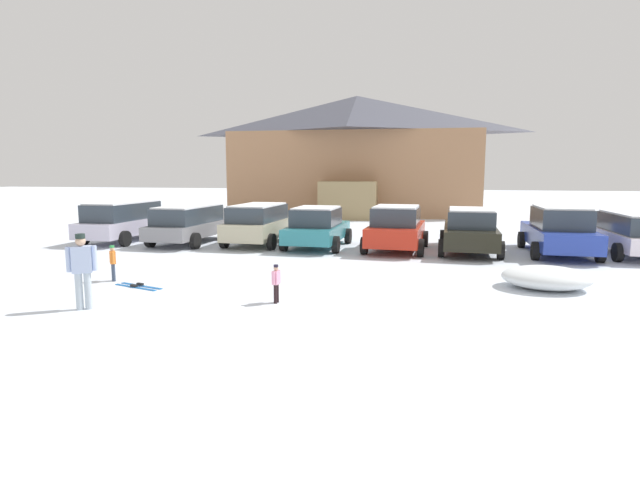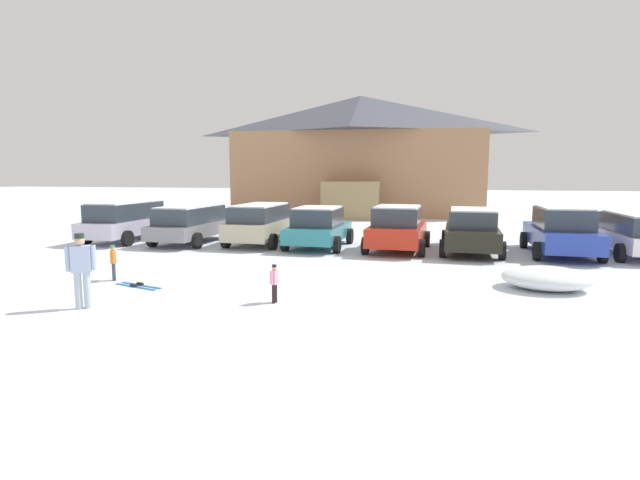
# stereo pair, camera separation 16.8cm
# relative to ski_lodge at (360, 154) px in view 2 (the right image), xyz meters

# --- Properties ---
(ground) EXTENTS (160.00, 160.00, 0.00)m
(ground) POSITION_rel_ski_lodge_xyz_m (0.86, -29.15, -4.25)
(ground) COLOR silver
(ski_lodge) EXTENTS (17.72, 10.99, 8.38)m
(ski_lodge) POSITION_rel_ski_lodge_xyz_m (0.00, 0.00, 0.00)
(ski_lodge) COLOR #A57652
(ski_lodge) RESTS_ON ground
(parked_silver_wagon) EXTENTS (2.18, 4.72, 1.72)m
(parked_silver_wagon) POSITION_rel_ski_lodge_xyz_m (-7.69, -17.12, -3.32)
(parked_silver_wagon) COLOR #BBB5CD
(parked_silver_wagon) RESTS_ON ground
(parked_grey_wagon) EXTENTS (2.30, 4.56, 1.60)m
(parked_grey_wagon) POSITION_rel_ski_lodge_xyz_m (-4.62, -17.14, -3.38)
(parked_grey_wagon) COLOR gray
(parked_grey_wagon) RESTS_ON ground
(parked_beige_suv) EXTENTS (2.24, 4.17, 1.68)m
(parked_beige_suv) POSITION_rel_ski_lodge_xyz_m (-1.63, -16.88, -3.35)
(parked_beige_suv) COLOR #B4AC8D
(parked_beige_suv) RESTS_ON ground
(parked_teal_hatchback) EXTENTS (2.30, 4.21, 1.63)m
(parked_teal_hatchback) POSITION_rel_ski_lodge_xyz_m (0.91, -17.13, -3.43)
(parked_teal_hatchback) COLOR teal
(parked_teal_hatchback) RESTS_ON ground
(parked_red_sedan) EXTENTS (2.41, 4.16, 1.72)m
(parked_red_sedan) POSITION_rel_ski_lodge_xyz_m (4.03, -17.27, -3.39)
(parked_red_sedan) COLOR red
(parked_red_sedan) RESTS_ON ground
(parked_black_sedan) EXTENTS (2.35, 4.81, 1.65)m
(parked_black_sedan) POSITION_rel_ski_lodge_xyz_m (6.75, -17.06, -3.41)
(parked_black_sedan) COLOR black
(parked_black_sedan) RESTS_ON ground
(parked_blue_hatchback) EXTENTS (2.29, 4.74, 1.77)m
(parked_blue_hatchback) POSITION_rel_ski_lodge_xyz_m (9.85, -17.01, -3.37)
(parked_blue_hatchback) COLOR #263DA4
(parked_blue_hatchback) RESTS_ON ground
(parked_white_suv) EXTENTS (2.27, 4.40, 1.56)m
(parked_white_suv) POSITION_rel_ski_lodge_xyz_m (12.45, -16.79, -3.40)
(parked_white_suv) COLOR white
(parked_white_suv) RESTS_ON ground
(skier_child_in_pink_snowsuit) EXTENTS (0.15, 0.33, 0.89)m
(skier_child_in_pink_snowsuit) POSITION_rel_ski_lodge_xyz_m (1.84, -25.64, -3.75)
(skier_child_in_pink_snowsuit) COLOR black
(skier_child_in_pink_snowsuit) RESTS_ON ground
(skier_child_in_orange_jacket) EXTENTS (0.26, 0.30, 0.99)m
(skier_child_in_orange_jacket) POSITION_rel_ski_lodge_xyz_m (-3.24, -24.36, -3.69)
(skier_child_in_orange_jacket) COLOR #354157
(skier_child_in_orange_jacket) RESTS_ON ground
(skier_adult_in_blue_parka) EXTENTS (0.54, 0.42, 1.67)m
(skier_adult_in_blue_parka) POSITION_rel_ski_lodge_xyz_m (-2.11, -27.05, -3.31)
(skier_adult_in_blue_parka) COLOR #A8B7C5
(skier_adult_in_blue_parka) RESTS_ON ground
(pair_of_skis) EXTENTS (1.49, 0.72, 0.08)m
(pair_of_skis) POSITION_rel_ski_lodge_xyz_m (-2.18, -24.88, -4.23)
(pair_of_skis) COLOR blue
(pair_of_skis) RESTS_ON ground
(plowed_snow_pile) EXTENTS (2.22, 1.77, 0.57)m
(plowed_snow_pile) POSITION_rel_ski_lodge_xyz_m (8.24, -22.78, -3.96)
(plowed_snow_pile) COLOR white
(plowed_snow_pile) RESTS_ON ground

